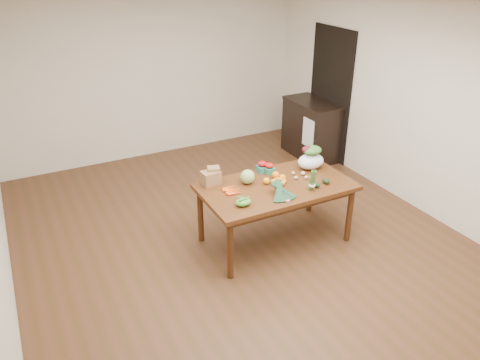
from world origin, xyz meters
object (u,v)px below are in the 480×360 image
cabbage (248,177)px  salad_bag (311,158)px  cabinet (311,129)px  asparagus_bundle (312,180)px  dining_table (275,213)px  mandarin_cluster (278,180)px  paper_bag (211,176)px  kale_bunch (283,191)px

cabbage → salad_bag: bearing=0.2°
cabinet → asparagus_bundle: asparagus_bundle is taller
cabinet → cabbage: size_ratio=6.12×
dining_table → mandarin_cluster: (0.03, 0.02, 0.42)m
dining_table → salad_bag: bearing=17.8°
cabinet → cabbage: cabinet is taller
dining_table → paper_bag: paper_bag is taller
asparagus_bundle → kale_bunch: bearing=-179.8°
cabbage → kale_bunch: cabbage is taller
dining_table → cabinet: bearing=46.3°
kale_bunch → asparagus_bundle: 0.38m
asparagus_bundle → cabbage: bearing=139.5°
paper_bag → cabbage: size_ratio=1.65×
cabinet → cabbage: (-2.12, -1.73, 0.36)m
paper_bag → asparagus_bundle: bearing=-34.9°
dining_table → cabbage: (-0.27, 0.19, 0.46)m
dining_table → salad_bag: salad_bag is taller
cabinet → salad_bag: (-1.25, -1.72, 0.41)m
paper_bag → mandarin_cluster: 0.76m
dining_table → paper_bag: 0.88m
paper_bag → asparagus_bundle: 1.14m
dining_table → mandarin_cluster: size_ratio=9.58×
mandarin_cluster → asparagus_bundle: size_ratio=0.72×
dining_table → kale_bunch: 0.55m
dining_table → cabinet: 2.66m
mandarin_cluster → salad_bag: bearing=16.4°
cabinet → salad_bag: salad_bag is taller
mandarin_cluster → paper_bag: bearing=153.7°
dining_table → mandarin_cluster: mandarin_cluster is taller
cabinet → mandarin_cluster: 2.64m
dining_table → mandarin_cluster: 0.42m
kale_bunch → salad_bag: 0.85m
cabbage → salad_bag: (0.87, 0.00, 0.05)m
cabbage → asparagus_bundle: 0.73m
kale_bunch → paper_bag: bearing=130.8°
cabinet → kale_bunch: cabinet is taller
cabbage → asparagus_bundle: size_ratio=0.67×
dining_table → asparagus_bundle: size_ratio=6.90×
cabinet → paper_bag: bearing=-148.1°
mandarin_cluster → asparagus_bundle: (0.25, -0.31, 0.08)m
cabinet → kale_bunch: 2.96m
kale_bunch → salad_bag: size_ratio=1.19×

